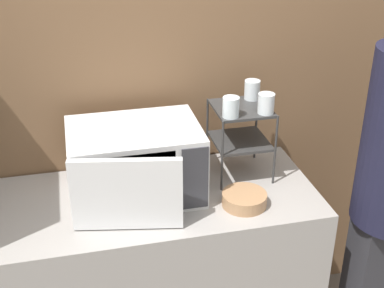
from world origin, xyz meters
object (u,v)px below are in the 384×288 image
glass_back_right (252,90)px  bowl (244,199)px  dish_rack (241,126)px  microwave (135,163)px  glass_front_right (266,103)px  glass_front_left (231,107)px

glass_back_right → bowl: 0.50m
dish_rack → glass_back_right: bearing=47.6°
microwave → glass_front_right: bearing=-0.0°
glass_back_right → bowl: glass_back_right is taller
glass_front_left → glass_front_right: same height
dish_rack → glass_front_right: 0.18m
glass_back_right → bowl: size_ratio=0.46×
glass_back_right → glass_front_right: bearing=-88.1°
microwave → glass_front_right: 0.61m
microwave → dish_rack: dish_rack is taller
glass_front_right → dish_rack: bearing=133.8°
bowl → glass_back_right: bearing=68.6°
dish_rack → glass_front_left: (-0.08, -0.09, 0.14)m
dish_rack → bowl: size_ratio=1.76×
dish_rack → microwave: bearing=-170.4°
microwave → glass_back_right: size_ratio=6.36×
glass_front_left → glass_front_right: (0.16, 0.00, 0.00)m
microwave → glass_back_right: bearing=16.2°
glass_front_right → bowl: size_ratio=0.46×
dish_rack → glass_front_right: bearing=-46.2°
glass_front_left → glass_back_right: (0.15, 0.17, 0.00)m
glass_front_right → glass_front_left: bearing=-178.7°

